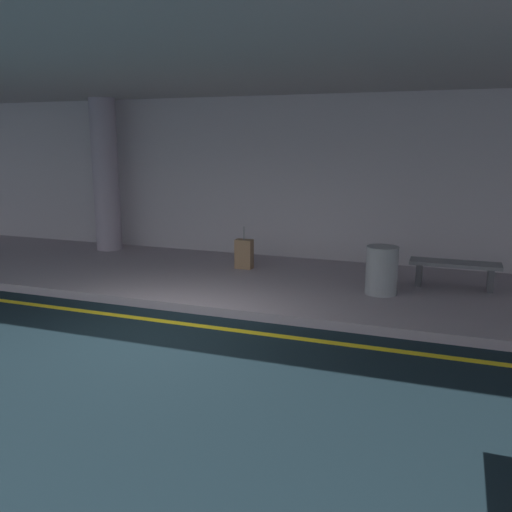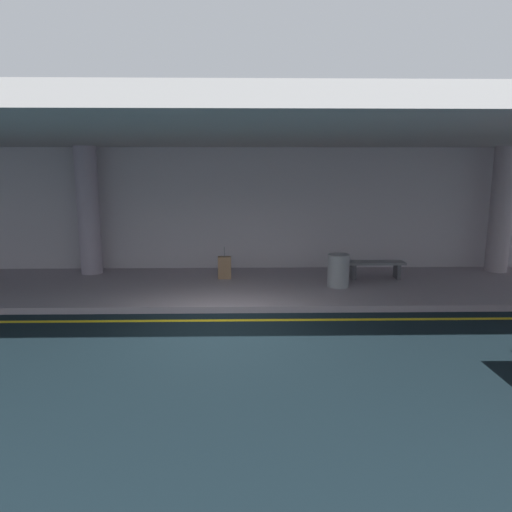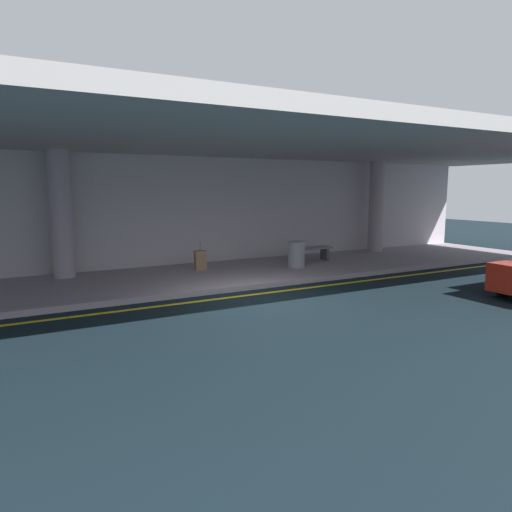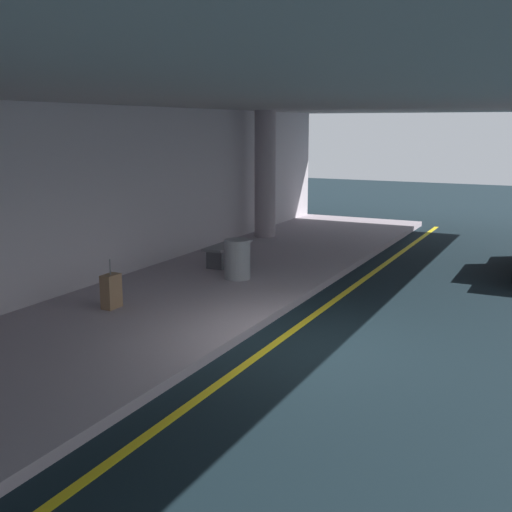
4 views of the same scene
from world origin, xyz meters
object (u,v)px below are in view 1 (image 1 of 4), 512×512
Objects in this scene: support_column_left_mid at (106,176)px; trash_bin_steel at (382,270)px; bench_metal at (455,269)px; suitcase_upright_primary at (244,254)px.

support_column_left_mid is 4.29× the size of trash_bin_steel.
support_column_left_mid is 8.30m from bench_metal.
bench_metal is 1.88× the size of trash_bin_steel.
support_column_left_mid is at bearing 165.66° from trash_bin_steel.
trash_bin_steel is (-1.21, -0.89, 0.07)m from bench_metal.
bench_metal is (8.13, -0.87, -1.47)m from support_column_left_mid.
support_column_left_mid is 4.06× the size of suitcase_upright_primary.
suitcase_upright_primary is at bearing 161.84° from trash_bin_steel.
support_column_left_mid reaches higher than suitcase_upright_primary.
bench_metal is at bearing 36.58° from trash_bin_steel.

